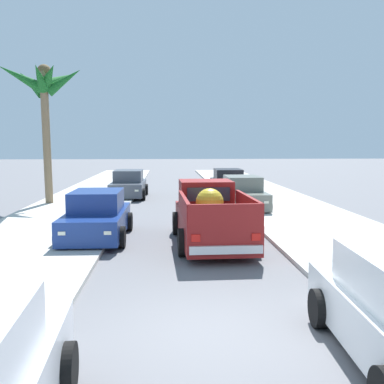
# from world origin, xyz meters

# --- Properties ---
(ground_plane) EXTENTS (160.00, 160.00, 0.00)m
(ground_plane) POSITION_xyz_m (0.00, 0.00, 0.00)
(ground_plane) COLOR slate
(sidewalk_left) EXTENTS (4.68, 60.00, 0.12)m
(sidewalk_left) POSITION_xyz_m (-4.82, 12.00, 0.06)
(sidewalk_left) COLOR beige
(sidewalk_left) RESTS_ON ground
(sidewalk_right) EXTENTS (4.68, 60.00, 0.12)m
(sidewalk_right) POSITION_xyz_m (4.82, 12.00, 0.06)
(sidewalk_right) COLOR beige
(sidewalk_right) RESTS_ON ground
(curb_left) EXTENTS (0.16, 60.00, 0.10)m
(curb_left) POSITION_xyz_m (-3.88, 12.00, 0.05)
(curb_left) COLOR silver
(curb_left) RESTS_ON ground
(curb_right) EXTENTS (0.16, 60.00, 0.10)m
(curb_right) POSITION_xyz_m (3.88, 12.00, 0.05)
(curb_right) COLOR silver
(curb_right) RESTS_ON ground
(pickup_truck) EXTENTS (2.34, 5.27, 1.80)m
(pickup_truck) POSITION_xyz_m (0.65, 6.60, 0.80)
(pickup_truck) COLOR maroon
(pickup_truck) RESTS_ON ground
(car_left_near) EXTENTS (2.06, 4.28, 1.54)m
(car_left_near) POSITION_xyz_m (2.91, 19.05, 0.71)
(car_left_near) COLOR black
(car_left_near) RESTS_ON ground
(car_left_mid) EXTENTS (2.04, 4.27, 1.54)m
(car_left_mid) POSITION_xyz_m (-2.92, 7.36, 0.71)
(car_left_mid) COLOR navy
(car_left_mid) RESTS_ON ground
(car_right_mid) EXTENTS (2.04, 4.27, 1.54)m
(car_right_mid) POSITION_xyz_m (2.80, 13.41, 0.71)
(car_right_mid) COLOR slate
(car_right_mid) RESTS_ON ground
(car_left_far) EXTENTS (2.07, 4.28, 1.54)m
(car_left_far) POSITION_xyz_m (-2.82, 18.35, 0.71)
(car_left_far) COLOR #474C56
(car_left_far) RESTS_ON ground
(palm_tree_left_mid) EXTENTS (3.89, 3.28, 6.78)m
(palm_tree_left_mid) POSITION_xyz_m (-6.48, 15.20, 5.59)
(palm_tree_left_mid) COLOR #846B4C
(palm_tree_left_mid) RESTS_ON ground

